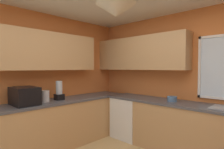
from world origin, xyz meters
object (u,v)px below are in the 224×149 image
at_px(dishwasher, 129,117).
at_px(microwave, 25,96).
at_px(bowl, 172,99).
at_px(kettle, 45,96).
at_px(blender_appliance, 59,91).

height_order(dishwasher, microwave, microwave).
relative_size(dishwasher, microwave, 1.75).
height_order(dishwasher, bowl, bowl).
relative_size(dishwasher, kettle, 4.12).
distance_m(microwave, kettle, 0.35).
relative_size(microwave, kettle, 2.35).
bearing_deg(bowl, kettle, -134.65).
bearing_deg(dishwasher, microwave, -108.91).
bearing_deg(blender_appliance, kettle, -85.95).
bearing_deg(blender_appliance, dishwasher, 63.03).
xyz_separation_m(microwave, blender_appliance, (0.00, 0.63, 0.02)).
xyz_separation_m(dishwasher, bowl, (0.95, 0.03, 0.51)).
distance_m(bowl, blender_appliance, 2.09).
height_order(bowl, blender_appliance, blender_appliance).
relative_size(microwave, bowl, 2.82).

